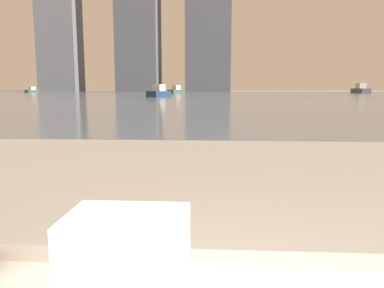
{
  "coord_description": "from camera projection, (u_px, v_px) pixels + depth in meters",
  "views": [
    {
      "loc": [
        0.15,
        -0.01,
        0.98
      ],
      "look_at": [
        0.01,
        2.4,
        0.62
      ],
      "focal_mm": 35.0,
      "sensor_mm": 36.0,
      "label": 1
    }
  ],
  "objects": [
    {
      "name": "towel_stack",
      "position": [
        127.0,
        249.0,
        0.83
      ],
      "size": [
        0.27,
        0.2,
        0.16
      ],
      "color": "white",
      "rests_on": "bathtub"
    },
    {
      "name": "harbor_water",
      "position": [
        214.0,
        94.0,
        61.37
      ],
      "size": [
        180.0,
        110.0,
        0.01
      ],
      "color": "slate",
      "rests_on": "ground_plane"
    },
    {
      "name": "harbor_boat_1",
      "position": [
        361.0,
        90.0,
        77.01
      ],
      "size": [
        2.18,
        5.54,
        2.04
      ],
      "color": "#4C4C51",
      "rests_on": "harbor_water"
    },
    {
      "name": "harbor_boat_2",
      "position": [
        176.0,
        91.0,
        72.51
      ],
      "size": [
        3.13,
        4.37,
        1.56
      ],
      "color": "#335647",
      "rests_on": "harbor_water"
    },
    {
      "name": "harbor_boat_4",
      "position": [
        32.0,
        91.0,
        86.04
      ],
      "size": [
        2.15,
        3.8,
        1.35
      ],
      "color": "#335647",
      "rests_on": "harbor_water"
    },
    {
      "name": "harbor_boat_5",
      "position": [
        159.0,
        92.0,
        43.15
      ],
      "size": [
        2.51,
        4.0,
        1.42
      ],
      "color": "navy",
      "rests_on": "harbor_water"
    },
    {
      "name": "skyline_tower_1",
      "position": [
        138.0,
        17.0,
        114.72
      ],
      "size": [
        12.43,
        12.42,
        45.39
      ],
      "color": "#4C515B",
      "rests_on": "ground_plane"
    }
  ]
}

